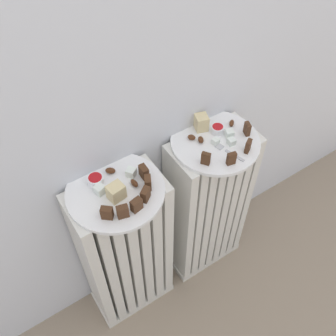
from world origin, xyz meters
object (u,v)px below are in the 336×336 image
plate_left (115,191)px  plate_right (215,142)px  fork (228,151)px  jam_bowl_left (96,180)px  radiator_right (206,207)px  jam_bowl_right (217,129)px  radiator_left (126,253)px

plate_left → plate_right: bearing=0.0°
plate_left → fork: (0.34, -0.06, 0.01)m
plate_left → jam_bowl_left: 0.06m
plate_right → radiator_right: bearing=180.0°
radiator_right → jam_bowl_right: (0.03, 0.02, 0.37)m
plate_left → fork: 0.35m
plate_right → jam_bowl_right: jam_bowl_right is taller
radiator_left → jam_bowl_right: jam_bowl_right is taller
jam_bowl_right → plate_right: bearing=-136.0°
radiator_right → jam_bowl_right: size_ratio=16.90×
jam_bowl_left → fork: 0.39m
radiator_right → fork: bearing=-89.1°
plate_right → jam_bowl_right: (0.03, 0.02, 0.02)m
jam_bowl_right → fork: (-0.02, -0.08, -0.01)m
fork → plate_left: bearing=170.5°
radiator_right → plate_right: (0.00, 0.00, 0.35)m
radiator_right → plate_right: 0.35m
radiator_right → jam_bowl_left: jam_bowl_left is taller
plate_left → jam_bowl_right: jam_bowl_right is taller
radiator_left → radiator_right: same height
fork → radiator_right: bearing=90.9°
plate_right → fork: fork is taller
radiator_right → plate_right: size_ratio=2.49×
radiator_left → jam_bowl_left: (-0.03, 0.05, 0.37)m
radiator_left → plate_right: (0.34, 0.00, 0.35)m
plate_right → plate_left: bearing=180.0°
radiator_left → fork: size_ratio=6.87×
plate_left → plate_right: 0.34m
jam_bowl_left → jam_bowl_right: 0.40m
jam_bowl_left → fork: jam_bowl_left is taller
plate_right → jam_bowl_left: jam_bowl_left is taller
radiator_left → radiator_right: size_ratio=1.00×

